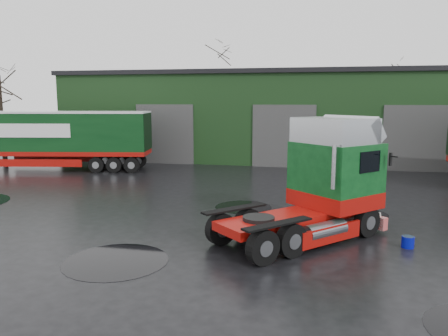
% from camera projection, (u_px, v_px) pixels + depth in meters
% --- Properties ---
extents(ground, '(100.00, 100.00, 0.00)m').
position_uv_depth(ground, '(195.00, 226.00, 15.13)').
color(ground, black).
extents(warehouse, '(32.40, 12.40, 6.30)m').
position_uv_depth(warehouse, '(290.00, 115.00, 33.56)').
color(warehouse, black).
rests_on(warehouse, ground).
extents(hero_tractor, '(6.12, 6.23, 3.81)m').
position_uv_depth(hero_tractor, '(297.00, 180.00, 13.30)').
color(hero_tractor, '#0D471A').
rests_on(hero_tractor, ground).
extents(trailer_left, '(11.99, 4.45, 3.65)m').
position_uv_depth(trailer_left, '(55.00, 141.00, 26.91)').
color(trailer_left, silver).
rests_on(trailer_left, ground).
extents(wash_bucket, '(0.41, 0.41, 0.34)m').
position_uv_depth(wash_bucket, '(408.00, 242.00, 12.92)').
color(wash_bucket, '#060B94').
rests_on(wash_bucket, ground).
extents(tree_left, '(4.40, 4.40, 8.50)m').
position_uv_depth(tree_left, '(0.00, 101.00, 29.53)').
color(tree_left, black).
rests_on(tree_left, ground).
extents(tree_back_a, '(4.40, 4.40, 9.50)m').
position_uv_depth(tree_back_a, '(217.00, 95.00, 44.60)').
color(tree_back_a, black).
rests_on(tree_back_a, ground).
extents(tree_back_b, '(4.40, 4.40, 7.50)m').
position_uv_depth(tree_back_b, '(381.00, 105.00, 41.50)').
color(tree_back_b, black).
rests_on(tree_back_b, ground).
extents(puddle_0, '(2.86, 2.86, 0.01)m').
position_uv_depth(puddle_0, '(116.00, 261.00, 11.86)').
color(puddle_0, black).
rests_on(puddle_0, ground).
extents(puddle_1, '(2.30, 2.30, 0.01)m').
position_uv_depth(puddle_1, '(243.00, 207.00, 17.78)').
color(puddle_1, black).
rests_on(puddle_1, ground).
extents(puddle_4, '(1.99, 1.99, 0.01)m').
position_uv_depth(puddle_4, '(362.00, 214.00, 16.69)').
color(puddle_4, black).
rests_on(puddle_4, ground).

